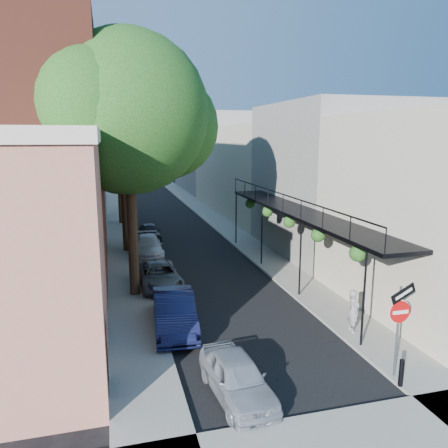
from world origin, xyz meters
TOP-DOWN VIEW (x-y plane):
  - ground at (0.00, 0.00)m, footprint 160.00×160.00m
  - road_surface at (0.00, 30.00)m, footprint 6.00×64.00m
  - sidewalk_left at (-4.00, 30.00)m, footprint 2.00×64.00m
  - sidewalk_right at (4.00, 30.00)m, footprint 2.00×64.00m
  - sidewalk_cross at (0.00, -1.00)m, footprint 12.00×2.00m
  - buildings_left at (-9.30, 28.76)m, footprint 10.10×59.10m
  - buildings_right at (8.99, 29.49)m, footprint 9.80×55.00m
  - sign_post at (3.16, 0.97)m, footprint 0.89×0.17m
  - bollard at (3.00, 0.50)m, footprint 0.14×0.14m
  - oak_near at (-3.37, 10.26)m, footprint 7.48×6.80m
  - oak_mid at (-3.42, 18.23)m, footprint 6.60×6.00m
  - oak_far at (-3.35, 27.27)m, footprint 7.70×7.00m
  - parked_car_a at (-1.58, 1.39)m, footprint 1.69×3.55m
  - parked_car_b at (-2.60, 6.08)m, footprint 1.79×4.33m
  - parked_car_c at (-2.60, 10.86)m, footprint 2.01×4.14m
  - parked_car_d at (-2.60, 16.67)m, footprint 1.76×4.13m
  - parked_car_e at (-2.12, 20.89)m, footprint 1.45×3.32m
  - pedestrian at (3.56, 4.00)m, footprint 0.43×0.61m

SIDE VIEW (x-z plane):
  - ground at x=0.00m, z-range 0.00..0.00m
  - road_surface at x=0.00m, z-range 0.00..0.01m
  - sidewalk_left at x=-4.00m, z-range 0.00..0.12m
  - sidewalk_right at x=4.00m, z-range 0.00..0.12m
  - sidewalk_cross at x=0.00m, z-range 0.00..0.12m
  - bollard at x=3.00m, z-range 0.12..0.92m
  - parked_car_e at x=-2.12m, z-range 0.00..1.12m
  - parked_car_c at x=-2.60m, z-range 0.00..1.13m
  - parked_car_a at x=-1.58m, z-range 0.00..1.17m
  - parked_car_d at x=-2.60m, z-range 0.00..1.19m
  - parked_car_b at x=-2.60m, z-range 0.00..1.39m
  - pedestrian at x=3.56m, z-range 0.12..1.70m
  - sign_post at x=3.16m, z-range 0.54..3.53m
  - buildings_right at x=8.99m, z-range -0.58..9.42m
  - buildings_left at x=-9.30m, z-range -1.06..10.94m
  - oak_mid at x=-3.42m, z-range 1.96..12.16m
  - oak_near at x=-3.37m, z-range 2.17..13.59m
  - oak_far at x=-3.35m, z-range 2.31..14.21m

